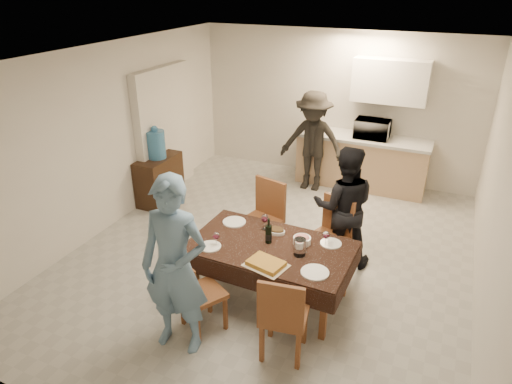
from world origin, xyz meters
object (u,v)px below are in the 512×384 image
at_px(savoury_tart, 266,264).
at_px(person_far, 344,207).
at_px(person_near, 175,267).
at_px(dining_table, 271,248).
at_px(microwave, 372,129).
at_px(console, 159,180).
at_px(wine_bottle, 269,231).
at_px(person_kitchen, 313,142).
at_px(water_pitcher, 300,247).
at_px(water_jug, 156,144).

height_order(savoury_tart, person_far, person_far).
relative_size(savoury_tart, person_near, 0.23).
bearing_deg(dining_table, microwave, 85.20).
relative_size(console, person_far, 0.52).
distance_m(dining_table, microwave, 3.56).
relative_size(wine_bottle, person_near, 0.16).
relative_size(dining_table, savoury_tart, 4.33).
relative_size(console, person_near, 0.45).
relative_size(console, person_kitchen, 0.48).
bearing_deg(savoury_tart, water_pitcher, 52.85).
distance_m(savoury_tart, person_near, 0.95).
distance_m(water_pitcher, person_far, 1.12).
bearing_deg(savoury_tart, person_near, -134.13).
bearing_deg(microwave, person_near, 78.22).
height_order(savoury_tart, microwave, microwave).
distance_m(water_jug, person_far, 3.20).
relative_size(water_pitcher, person_far, 0.12).
height_order(savoury_tart, person_near, person_near).
height_order(dining_table, person_near, person_near).
height_order(dining_table, water_pitcher, water_pitcher).
xyz_separation_m(microwave, person_near, (-0.95, -4.57, -0.14)).
relative_size(water_pitcher, savoury_tart, 0.47).
bearing_deg(console, water_jug, 0.00).
relative_size(water_jug, person_kitchen, 0.26).
height_order(console, person_kitchen, person_kitchen).
distance_m(water_pitcher, person_near, 1.35).
bearing_deg(person_far, microwave, -101.87).
xyz_separation_m(console, person_kitchen, (2.11, 1.49, 0.47)).
height_order(wine_bottle, person_far, person_far).
bearing_deg(console, person_near, -52.01).
bearing_deg(microwave, water_pitcher, 89.16).
distance_m(dining_table, person_kitchen, 3.11).
xyz_separation_m(console, water_pitcher, (2.95, -1.63, 0.41)).
bearing_deg(water_jug, microwave, 32.79).
distance_m(water_pitcher, microwave, 3.58).
xyz_separation_m(microwave, person_kitchen, (-0.89, -0.45, -0.21)).
bearing_deg(dining_table, water_jug, 150.48).
height_order(water_pitcher, person_near, person_near).
distance_m(dining_table, wine_bottle, 0.20).
distance_m(wine_bottle, person_far, 1.17).
bearing_deg(water_jug, person_near, -52.01).
bearing_deg(water_pitcher, console, 151.12).
xyz_separation_m(water_jug, water_pitcher, (2.95, -1.63, -0.19)).
xyz_separation_m(water_pitcher, person_near, (-0.90, -1.00, 0.13)).
xyz_separation_m(dining_table, microwave, (0.40, 3.52, 0.40)).
xyz_separation_m(water_pitcher, person_kitchen, (-0.84, 3.12, 0.06)).
bearing_deg(person_near, water_jug, 121.29).
relative_size(microwave, person_far, 0.36).
distance_m(console, savoury_tart, 3.36).
bearing_deg(water_pitcher, person_far, 79.70).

